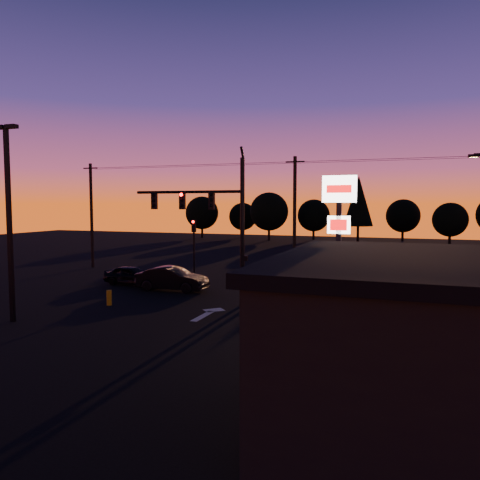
# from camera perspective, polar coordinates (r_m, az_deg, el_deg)

# --- Properties ---
(ground) EXTENTS (120.00, 120.00, 0.00)m
(ground) POSITION_cam_1_polar(r_m,az_deg,el_deg) (22.78, -6.78, -9.67)
(ground) COLOR black
(ground) RESTS_ON ground
(lane_arrow) EXTENTS (1.20, 3.10, 0.01)m
(lane_arrow) POSITION_cam_1_polar(r_m,az_deg,el_deg) (24.04, -3.89, -8.89)
(lane_arrow) COLOR beige
(lane_arrow) RESTS_ON ground
(traffic_signal_mast) EXTENTS (6.79, 0.52, 8.58)m
(traffic_signal_mast) POSITION_cam_1_polar(r_m,az_deg,el_deg) (25.77, -3.07, 3.09)
(traffic_signal_mast) COLOR black
(traffic_signal_mast) RESTS_ON ground
(secondary_signal) EXTENTS (0.30, 0.31, 4.35)m
(secondary_signal) POSITION_cam_1_polar(r_m,az_deg,el_deg) (34.72, -5.65, -0.01)
(secondary_signal) COLOR black
(secondary_signal) RESTS_ON ground
(parking_lot_light) EXTENTS (1.25, 0.30, 9.14)m
(parking_lot_light) POSITION_cam_1_polar(r_m,az_deg,el_deg) (24.20, -26.36, 3.34)
(parking_lot_light) COLOR black
(parking_lot_light) RESTS_ON ground
(pylon_sign) EXTENTS (1.50, 0.28, 6.80)m
(pylon_sign) POSITION_cam_1_polar(r_m,az_deg,el_deg) (21.43, 11.97, 2.66)
(pylon_sign) COLOR black
(pylon_sign) RESTS_ON ground
(utility_pole_0) EXTENTS (1.40, 0.26, 9.00)m
(utility_pole_0) POSITION_cam_1_polar(r_m,az_deg,el_deg) (42.58, -17.65, 2.95)
(utility_pole_0) COLOR black
(utility_pole_0) RESTS_ON ground
(utility_pole_1) EXTENTS (1.40, 0.26, 9.00)m
(utility_pole_1) POSITION_cam_1_polar(r_m,az_deg,el_deg) (34.66, 6.67, 2.84)
(utility_pole_1) COLOR black
(utility_pole_1) RESTS_ON ground
(power_wires) EXTENTS (36.00, 1.22, 0.07)m
(power_wires) POSITION_cam_1_polar(r_m,az_deg,el_deg) (34.78, 6.73, 9.40)
(power_wires) COLOR black
(power_wires) RESTS_ON ground
(bollard) EXTENTS (0.28, 0.28, 0.83)m
(bollard) POSITION_cam_1_polar(r_m,az_deg,el_deg) (26.71, -15.67, -6.80)
(bollard) COLOR #C6910A
(bollard) RESTS_ON ground
(tree_0) EXTENTS (5.36, 5.36, 6.74)m
(tree_0) POSITION_cam_1_polar(r_m,az_deg,el_deg) (76.72, -4.65, 3.32)
(tree_0) COLOR black
(tree_0) RESTS_ON ground
(tree_1) EXTENTS (4.54, 4.54, 5.71)m
(tree_1) POSITION_cam_1_polar(r_m,az_deg,el_deg) (77.25, 0.34, 2.88)
(tree_1) COLOR black
(tree_1) RESTS_ON ground
(tree_2) EXTENTS (5.77, 5.78, 7.26)m
(tree_2) POSITION_cam_1_polar(r_m,az_deg,el_deg) (70.61, 3.56, 3.48)
(tree_2) COLOR black
(tree_2) RESTS_ON ground
(tree_3) EXTENTS (4.95, 4.95, 6.22)m
(tree_3) POSITION_cam_1_polar(r_m,az_deg,el_deg) (73.08, 8.98, 2.98)
(tree_3) COLOR black
(tree_3) RESTS_ON ground
(tree_4) EXTENTS (4.18, 4.18, 9.50)m
(tree_4) POSITION_cam_1_polar(r_m,az_deg,el_deg) (69.06, 14.24, 4.62)
(tree_4) COLOR black
(tree_4) RESTS_ON ground
(tree_5) EXTENTS (4.95, 4.95, 6.22)m
(tree_5) POSITION_cam_1_polar(r_m,az_deg,el_deg) (73.74, 19.26, 2.80)
(tree_5) COLOR black
(tree_5) RESTS_ON ground
(tree_6) EXTENTS (4.54, 4.54, 5.71)m
(tree_6) POSITION_cam_1_polar(r_m,az_deg,el_deg) (67.93, 24.25, 2.27)
(tree_6) COLOR black
(tree_6) RESTS_ON ground
(car_left) EXTENTS (3.94, 1.79, 1.31)m
(car_left) POSITION_cam_1_polar(r_m,az_deg,el_deg) (32.94, -13.15, -4.21)
(car_left) COLOR black
(car_left) RESTS_ON ground
(car_mid) EXTENTS (4.67, 1.77, 1.52)m
(car_mid) POSITION_cam_1_polar(r_m,az_deg,el_deg) (30.27, -8.27, -4.69)
(car_mid) COLOR black
(car_mid) RESTS_ON ground
(car_right) EXTENTS (4.58, 2.04, 1.30)m
(car_right) POSITION_cam_1_polar(r_m,az_deg,el_deg) (29.10, 13.51, -5.36)
(car_right) COLOR black
(car_right) RESTS_ON ground
(suv_parked) EXTENTS (3.82, 4.92, 1.24)m
(suv_parked) POSITION_cam_1_polar(r_m,az_deg,el_deg) (17.67, 25.84, -12.18)
(suv_parked) COLOR black
(suv_parked) RESTS_ON ground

